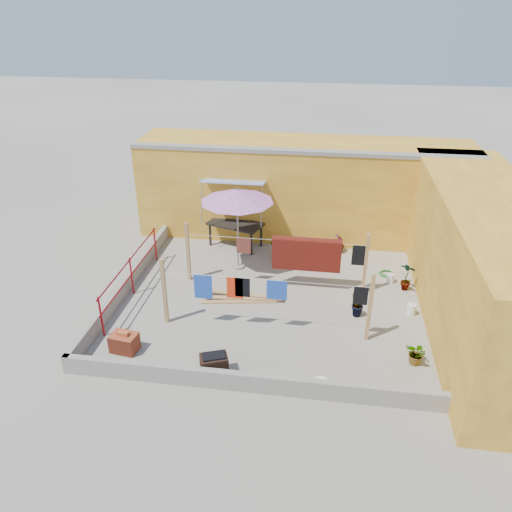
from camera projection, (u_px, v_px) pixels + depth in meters
name	position (u px, v px, depth m)	size (l,w,h in m)	color
ground	(271.00, 300.00, 13.66)	(80.00, 80.00, 0.00)	#9E998E
wall_back	(303.00, 188.00, 16.98)	(11.00, 3.27, 3.21)	gold
wall_right	(482.00, 262.00, 12.24)	(2.40, 9.00, 3.20)	gold
parapet_front	(250.00, 382.00, 10.41)	(8.30, 0.16, 0.44)	gray
parapet_left	(128.00, 282.00, 14.09)	(0.16, 7.30, 0.44)	gray
red_railing	(131.00, 271.00, 13.65)	(0.05, 4.20, 1.10)	maroon
clothesline_rig	(300.00, 259.00, 13.57)	(5.09, 2.35, 1.80)	tan
patio_umbrella	(237.00, 196.00, 14.27)	(2.76, 2.76, 2.57)	gray
outdoor_table	(235.00, 225.00, 16.33)	(1.94, 1.39, 0.82)	black
brick_stack	(124.00, 342.00, 11.61)	(0.66, 0.52, 0.53)	#A33F25
lumber_pile	(243.00, 298.00, 13.62)	(2.21, 0.61, 0.13)	tan
brazier	(214.00, 365.00, 10.84)	(0.70, 0.58, 0.53)	black
white_basin	(320.00, 384.00, 10.64)	(0.44, 0.44, 0.08)	silver
water_jug_a	(411.00, 310.00, 12.97)	(0.22, 0.22, 0.35)	silver
water_jug_b	(391.00, 278.00, 14.45)	(0.20, 0.20, 0.32)	silver
green_hose	(387.00, 274.00, 14.91)	(0.46, 0.46, 0.07)	#186D1F
plant_back_a	(281.00, 248.00, 15.61)	(0.71, 0.62, 0.79)	#1E5016
plant_back_b	(339.00, 244.00, 16.09)	(0.35, 0.35, 0.62)	#1E5016
plant_right_a	(407.00, 276.00, 13.96)	(0.46, 0.31, 0.87)	#1E5016
plant_right_b	(357.00, 305.00, 12.81)	(0.38, 0.30, 0.69)	#1E5016
plant_right_c	(417.00, 354.00, 11.16)	(0.48, 0.42, 0.54)	#1E5016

